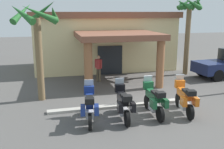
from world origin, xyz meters
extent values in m
plane|color=#514F4C|center=(0.00, 0.00, 0.00)|extent=(80.00, 80.00, 0.00)
cube|color=beige|center=(0.08, 9.95, 2.02)|extent=(10.85, 5.80, 4.04)
cube|color=#1E2328|center=(0.00, 7.15, 1.05)|extent=(1.80, 0.15, 2.10)
cube|color=brown|center=(-0.07, 4.96, 3.03)|extent=(5.24, 4.66, 0.35)
cylinder|color=brown|center=(-2.28, 3.17, 1.43)|extent=(0.47, 0.47, 2.86)
cylinder|color=brown|center=(2.03, 3.04, 1.43)|extent=(0.47, 0.47, 2.86)
cube|color=brown|center=(0.08, 9.95, 4.26)|extent=(11.26, 6.21, 0.44)
cylinder|color=black|center=(-2.82, -0.12, 0.33)|extent=(0.24, 0.67, 0.66)
cylinder|color=black|center=(-3.06, -1.65, 0.33)|extent=(0.24, 0.67, 0.66)
cube|color=silver|center=(-2.94, -0.91, 0.37)|extent=(0.41, 0.60, 0.32)
cube|color=navy|center=(-2.92, -0.77, 0.88)|extent=(0.48, 1.18, 0.34)
cube|color=black|center=(-2.98, -1.11, 1.10)|extent=(0.37, 0.64, 0.10)
cube|color=navy|center=(-2.82, -0.14, 1.15)|extent=(0.47, 0.31, 0.36)
cube|color=#B2BCC6|center=(-2.81, -0.06, 1.43)|extent=(0.41, 0.18, 0.36)
cube|color=navy|center=(-3.30, -1.46, 0.76)|extent=(0.25, 0.46, 0.36)
cube|color=navy|center=(-2.78, -1.55, 0.76)|extent=(0.25, 0.46, 0.36)
cube|color=black|center=(-3.05, -1.60, 1.17)|extent=(0.41, 0.37, 0.22)
cylinder|color=black|center=(-1.43, -0.19, 0.33)|extent=(0.20, 0.67, 0.66)
cylinder|color=black|center=(-1.58, -1.73, 0.33)|extent=(0.20, 0.67, 0.66)
cube|color=silver|center=(-1.51, -0.98, 0.37)|extent=(0.37, 0.59, 0.32)
cube|color=black|center=(-1.49, -0.83, 0.88)|extent=(0.41, 1.17, 0.34)
cube|color=black|center=(-1.53, -1.18, 1.10)|extent=(0.34, 0.62, 0.10)
cube|color=black|center=(-1.44, -0.21, 1.15)|extent=(0.46, 0.28, 0.36)
cube|color=#B2BCC6|center=(-1.43, -0.13, 1.43)|extent=(0.41, 0.16, 0.36)
cube|color=black|center=(-1.82, -1.56, 0.76)|extent=(0.22, 0.46, 0.36)
cube|color=black|center=(-1.31, -1.60, 0.76)|extent=(0.22, 0.46, 0.36)
cube|color=black|center=(-1.58, -1.68, 1.17)|extent=(0.39, 0.35, 0.22)
cylinder|color=black|center=(-0.03, -0.11, 0.33)|extent=(0.17, 0.67, 0.66)
cylinder|color=black|center=(-0.11, -1.65, 0.33)|extent=(0.17, 0.67, 0.66)
cube|color=silver|center=(-0.08, -0.91, 0.37)|extent=(0.35, 0.58, 0.32)
cube|color=#19512D|center=(-0.07, -0.76, 0.88)|extent=(0.36, 1.16, 0.34)
cube|color=black|center=(-0.09, -1.11, 1.10)|extent=(0.31, 0.61, 0.10)
cube|color=#19512D|center=(-0.04, -0.13, 1.15)|extent=(0.45, 0.26, 0.36)
cube|color=#B2BCC6|center=(-0.03, -0.05, 1.43)|extent=(0.41, 0.14, 0.36)
cube|color=#19512D|center=(-0.36, -1.49, 0.76)|extent=(0.20, 0.45, 0.36)
cube|color=#19512D|center=(0.15, -1.52, 0.76)|extent=(0.20, 0.45, 0.36)
cube|color=black|center=(-0.11, -1.60, 1.17)|extent=(0.38, 0.34, 0.22)
cylinder|color=black|center=(1.51, -0.25, 0.33)|extent=(0.26, 0.67, 0.66)
cylinder|color=black|center=(1.22, -1.77, 0.33)|extent=(0.26, 0.67, 0.66)
cube|color=silver|center=(1.36, -1.04, 0.37)|extent=(0.42, 0.61, 0.32)
cube|color=orange|center=(1.39, -0.89, 0.88)|extent=(0.51, 1.19, 0.34)
cube|color=black|center=(1.32, -1.23, 1.10)|extent=(0.39, 0.64, 0.10)
cube|color=orange|center=(1.51, -0.27, 1.15)|extent=(0.48, 0.32, 0.36)
cube|color=#B2BCC6|center=(1.52, -0.19, 1.43)|extent=(0.42, 0.19, 0.36)
cube|color=orange|center=(0.99, -1.58, 0.76)|extent=(0.26, 0.47, 0.36)
cube|color=orange|center=(1.50, -1.67, 0.76)|extent=(0.26, 0.47, 0.36)
cube|color=black|center=(1.23, -1.72, 1.17)|extent=(0.41, 0.38, 0.22)
cylinder|color=brown|center=(-1.18, 5.28, 0.43)|extent=(0.14, 0.14, 0.86)
cylinder|color=brown|center=(-1.31, 5.40, 0.43)|extent=(0.14, 0.14, 0.86)
cylinder|color=#B23333|center=(-1.24, 5.34, 1.17)|extent=(0.32, 0.32, 0.61)
cylinder|color=#B23333|center=(-1.08, 5.19, 1.20)|extent=(0.09, 0.09, 0.58)
cylinder|color=#B23333|center=(-1.41, 5.49, 1.20)|extent=(0.09, 0.09, 0.58)
sphere|color=tan|center=(-1.24, 5.34, 1.62)|extent=(0.23, 0.23, 0.23)
cylinder|color=black|center=(6.23, 5.03, 0.40)|extent=(0.81, 0.30, 0.80)
cylinder|color=black|center=(6.33, 3.33, 0.40)|extent=(0.81, 0.30, 0.80)
cylinder|color=brown|center=(5.36, 5.75, 2.43)|extent=(0.35, 0.35, 4.85)
cone|color=#236028|center=(5.95, 5.84, 5.07)|extent=(0.52, 1.22, 1.00)
cone|color=#236028|center=(5.76, 6.20, 5.03)|extent=(1.15, 1.09, 0.91)
cone|color=#236028|center=(5.31, 6.35, 5.05)|extent=(1.23, 0.45, 0.94)
cone|color=#236028|center=(4.79, 5.96, 5.02)|extent=(0.76, 1.28, 0.86)
cone|color=#236028|center=(4.80, 5.53, 4.99)|extent=(0.80, 1.29, 0.79)
cone|color=#236028|center=(5.20, 5.17, 5.04)|extent=(1.27, 0.66, 0.92)
cone|color=#236028|center=(5.79, 5.34, 5.03)|extent=(1.10, 1.13, 0.91)
cylinder|color=brown|center=(-4.87, 2.53, 2.09)|extent=(0.36, 0.36, 4.18)
cone|color=#236028|center=(-4.05, 2.43, 4.37)|extent=(0.56, 1.71, 0.98)
cone|color=#236028|center=(-4.59, 3.32, 4.48)|extent=(1.57, 0.86, 1.30)
cone|color=#236028|center=(-5.56, 3.00, 4.43)|extent=(1.20, 1.54, 1.16)
cone|color=#236028|center=(-5.51, 1.99, 4.40)|extent=(1.35, 1.49, 1.06)
cone|color=#236028|center=(-4.70, 1.72, 4.38)|extent=(1.71, 0.70, 1.01)
cube|color=#ADA89E|center=(-0.79, 0.45, 0.06)|extent=(7.74, 0.36, 0.12)
camera|label=1|loc=(-4.63, -10.91, 4.46)|focal=41.72mm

